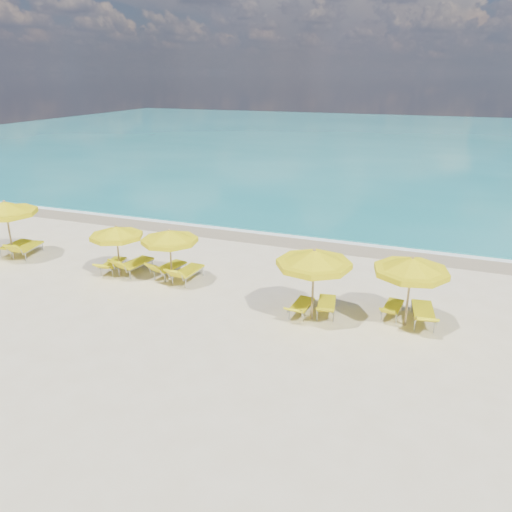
% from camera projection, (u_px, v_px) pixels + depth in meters
% --- Properties ---
extents(ground_plane, '(120.00, 120.00, 0.00)m').
position_uv_depth(ground_plane, '(241.00, 301.00, 17.96)').
color(ground_plane, beige).
extents(ocean, '(120.00, 80.00, 0.30)m').
position_uv_depth(ocean, '(393.00, 141.00, 60.05)').
color(ocean, '#15767A').
rests_on(ocean, ground).
extents(wet_sand_band, '(120.00, 2.60, 0.01)m').
position_uv_depth(wet_sand_band, '(299.00, 240.00, 24.45)').
color(wet_sand_band, tan).
rests_on(wet_sand_band, ground).
extents(foam_line, '(120.00, 1.20, 0.03)m').
position_uv_depth(foam_line, '(303.00, 236.00, 25.15)').
color(foam_line, white).
rests_on(foam_line, ground).
extents(whitecap_near, '(14.00, 0.36, 0.05)m').
position_uv_depth(whitecap_near, '(255.00, 190.00, 34.88)').
color(whitecap_near, white).
rests_on(whitecap_near, ground).
extents(whitecap_far, '(18.00, 0.30, 0.05)m').
position_uv_depth(whitecap_far, '(468.00, 186.00, 36.33)').
color(whitecap_far, white).
rests_on(whitecap_far, ground).
extents(umbrella_1, '(2.88, 2.88, 2.63)m').
position_uv_depth(umbrella_1, '(5.00, 209.00, 21.34)').
color(umbrella_1, tan).
rests_on(umbrella_1, ground).
extents(umbrella_2, '(2.15, 2.15, 2.12)m').
position_uv_depth(umbrella_2, '(116.00, 233.00, 19.59)').
color(umbrella_2, tan).
rests_on(umbrella_2, ground).
extents(umbrella_3, '(2.63, 2.63, 2.21)m').
position_uv_depth(umbrella_3, '(169.00, 237.00, 18.84)').
color(umbrella_3, tan).
rests_on(umbrella_3, ground).
extents(umbrella_4, '(2.87, 2.87, 2.50)m').
position_uv_depth(umbrella_4, '(314.00, 259.00, 15.90)').
color(umbrella_4, tan).
rests_on(umbrella_4, ground).
extents(umbrella_5, '(2.72, 2.72, 2.40)m').
position_uv_depth(umbrella_5, '(412.00, 267.00, 15.51)').
color(umbrella_5, tan).
rests_on(umbrella_5, ground).
extents(lounger_1_left, '(0.77, 2.00, 0.73)m').
position_uv_depth(lounger_1_left, '(15.00, 249.00, 22.60)').
color(lounger_1_left, '#A5A8AD').
rests_on(lounger_1_left, ground).
extents(lounger_1_right, '(1.03, 2.07, 0.93)m').
position_uv_depth(lounger_1_right, '(28.00, 251.00, 22.27)').
color(lounger_1_right, '#A5A8AD').
rests_on(lounger_1_right, ground).
extents(lounger_2_left, '(0.81, 1.83, 0.72)m').
position_uv_depth(lounger_2_left, '(113.00, 267.00, 20.53)').
color(lounger_2_left, '#A5A8AD').
rests_on(lounger_2_left, ground).
extents(lounger_2_right, '(0.97, 2.05, 0.94)m').
position_uv_depth(lounger_2_right, '(135.00, 267.00, 20.38)').
color(lounger_2_right, '#A5A8AD').
rests_on(lounger_2_right, ground).
extents(lounger_3_left, '(0.96, 1.94, 0.88)m').
position_uv_depth(lounger_3_left, '(169.00, 271.00, 20.06)').
color(lounger_3_left, '#A5A8AD').
rests_on(lounger_3_left, ground).
extents(lounger_3_right, '(0.78, 1.99, 0.90)m').
position_uv_depth(lounger_3_right, '(187.00, 275.00, 19.59)').
color(lounger_3_right, '#A5A8AD').
rests_on(lounger_3_right, ground).
extents(lounger_4_left, '(0.64, 1.73, 0.67)m').
position_uv_depth(lounger_4_left, '(301.00, 309.00, 16.88)').
color(lounger_4_left, '#A5A8AD').
rests_on(lounger_4_left, ground).
extents(lounger_4_right, '(0.88, 1.87, 0.73)m').
position_uv_depth(lounger_4_right, '(326.00, 308.00, 16.91)').
color(lounger_4_right, '#A5A8AD').
rests_on(lounger_4_right, ground).
extents(lounger_5_left, '(0.69, 1.67, 0.68)m').
position_uv_depth(lounger_5_left, '(392.00, 310.00, 16.78)').
color(lounger_5_left, '#A5A8AD').
rests_on(lounger_5_left, ground).
extents(lounger_5_right, '(0.96, 2.13, 0.81)m').
position_uv_depth(lounger_5_right, '(423.00, 316.00, 16.27)').
color(lounger_5_right, '#A5A8AD').
rests_on(lounger_5_right, ground).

